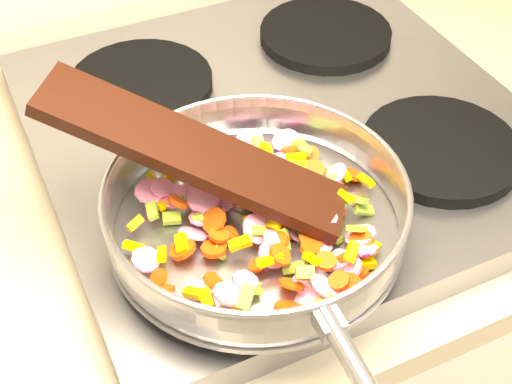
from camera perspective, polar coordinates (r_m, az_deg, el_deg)
name	(u,v)px	position (r m, az deg, el deg)	size (l,w,h in m)	color
cooktop	(282,131)	(0.92, 2.13, 4.89)	(0.60, 0.60, 0.04)	#939399
grate_fl	(226,222)	(0.76, -2.45, -2.39)	(0.19, 0.19, 0.02)	black
grate_fr	(441,149)	(0.88, 14.56, 3.38)	(0.19, 0.19, 0.02)	black
grate_bl	(141,83)	(0.97, -9.17, 8.62)	(0.19, 0.19, 0.02)	black
grate_br	(326,34)	(1.06, 5.58, 12.46)	(0.19, 0.19, 0.02)	black
saute_pan	(257,208)	(0.72, 0.06, -1.29)	(0.35, 0.52, 0.06)	#9E9EA5
vegetable_heap	(265,217)	(0.73, 0.75, -2.00)	(0.28, 0.28, 0.05)	#80A42A
wooden_spatula	(195,153)	(0.71, -4.93, 3.14)	(0.32, 0.07, 0.02)	black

